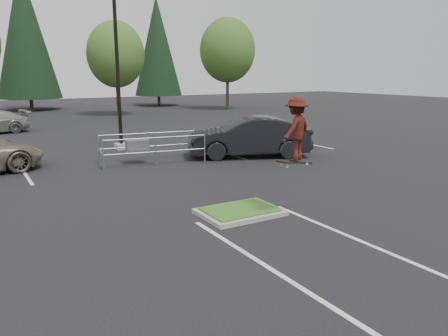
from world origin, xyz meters
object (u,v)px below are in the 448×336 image
car_r_charc (249,137)px  light_pole (117,58)px  decid_d (227,52)px  conif_c (157,46)px  skateboarder (296,130)px  cart_corral (141,145)px  conif_b (25,32)px  decid_c (116,57)px

car_r_charc → light_pole: bearing=-114.7°
decid_d → conif_c: bearing=113.5°
light_pole → conif_c: (13.50, 27.50, 2.29)m
car_r_charc → skateboarder: bearing=-3.0°
decid_d → conif_c: conif_c is taller
decid_d → cart_corral: decid_d is taller
conif_b → car_r_charc: conif_b is taller
light_pole → decid_c: light_pole is taller
conif_b → conif_c: 14.07m
light_pole → conif_b: (-0.50, 28.50, 3.29)m
light_pole → conif_b: conif_b is taller
conif_c → car_r_charc: bearing=-105.5°
light_pole → skateboarder: bearing=-87.5°
conif_b → light_pole: bearing=-89.0°
conif_c → conif_b: bearing=175.9°
light_pole → conif_c: size_ratio=0.81×
conif_b → cart_corral: 33.18m
decid_c → decid_d: 12.03m
decid_d → conif_b: size_ratio=0.65×
conif_b → skateboarder: conif_b is taller
conif_c → cart_corral: size_ratio=2.72×
light_pole → decid_c: size_ratio=1.21×
light_pole → cart_corral: bearing=-95.7°
decid_d → light_pole: bearing=-133.7°
decid_d → conif_b: 20.76m
conif_c → skateboarder: conif_c is taller
light_pole → car_r_charc: bearing=-48.0°
decid_c → light_pole: bearing=-107.1°
decid_c → conif_b: 12.51m
decid_c → skateboarder: (-4.93, -30.83, -2.84)m
decid_d → skateboarder: 35.79m
light_pole → cart_corral: (-0.39, -3.92, -3.78)m
skateboarder → car_r_charc: (3.95, 8.00, -1.48)m
decid_d → skateboarder: decid_d is taller
conif_c → light_pole: bearing=-116.1°
conif_b → conif_c: bearing=-4.1°
decid_c → cart_corral: bearing=-105.1°
light_pole → cart_corral: 5.46m
decid_d → car_r_charc: decid_d is taller
conif_c → car_r_charc: (-9.00, -32.50, -5.92)m
decid_c → conif_c: conif_c is taller
decid_d → conif_b: bearing=150.5°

